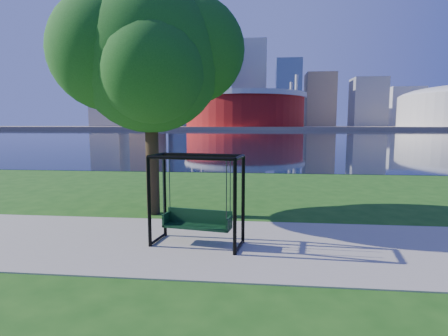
# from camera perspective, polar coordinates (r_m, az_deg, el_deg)

# --- Properties ---
(ground) EXTENTS (900.00, 900.00, 0.00)m
(ground) POSITION_cam_1_polar(r_m,az_deg,el_deg) (8.86, 0.21, -11.39)
(ground) COLOR #1E5114
(ground) RESTS_ON ground
(path) EXTENTS (120.00, 4.00, 0.03)m
(path) POSITION_cam_1_polar(r_m,az_deg,el_deg) (8.39, -0.13, -12.36)
(path) COLOR #9E937F
(path) RESTS_ON ground
(river) EXTENTS (900.00, 180.00, 0.02)m
(river) POSITION_cam_1_polar(r_m,az_deg,el_deg) (110.41, 5.48, 5.48)
(river) COLOR black
(river) RESTS_ON ground
(far_bank) EXTENTS (900.00, 228.00, 2.00)m
(far_bank) POSITION_cam_1_polar(r_m,az_deg,el_deg) (314.38, 5.77, 6.60)
(far_bank) COLOR #937F60
(far_bank) RESTS_ON ground
(stadium) EXTENTS (83.00, 83.00, 32.00)m
(stadium) POSITION_cam_1_polar(r_m,az_deg,el_deg) (243.88, 3.38, 9.63)
(stadium) COLOR maroon
(stadium) RESTS_ON far_bank
(skyline) EXTENTS (392.00, 66.00, 96.50)m
(skyline) POSITION_cam_1_polar(r_m,az_deg,el_deg) (329.47, 5.09, 12.70)
(skyline) COLOR gray
(skyline) RESTS_ON far_bank
(swing) EXTENTS (2.20, 1.23, 2.13)m
(swing) POSITION_cam_1_polar(r_m,az_deg,el_deg) (8.12, -4.39, -5.57)
(swing) COLOR black
(swing) RESTS_ON ground
(park_tree) EXTENTS (5.67, 5.12, 7.04)m
(park_tree) POSITION_cam_1_polar(r_m,az_deg,el_deg) (11.34, -12.20, 17.49)
(park_tree) COLOR #2E2114
(park_tree) RESTS_ON ground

